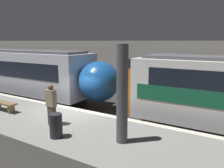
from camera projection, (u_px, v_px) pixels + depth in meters
ground_plane at (77, 128)px, 11.05m from camera, size 120.00×120.00×0.00m
platform at (49, 131)px, 9.36m from camera, size 40.00×3.78×1.04m
station_rear_barrier at (135, 70)px, 16.48m from camera, size 50.00×0.15×4.33m
support_pillar_near at (122, 95)px, 6.94m from camera, size 0.37×0.37×3.21m
person_walking at (51, 104)px, 8.57m from camera, size 0.38×0.24×1.65m
platform_bench at (4, 104)px, 10.35m from camera, size 1.50×0.40×0.45m
trash_bin at (56, 126)px, 7.51m from camera, size 0.44×0.44×0.85m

